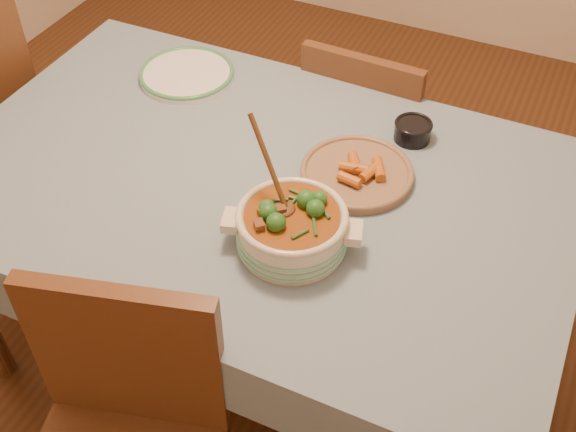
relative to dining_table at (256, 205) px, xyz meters
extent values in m
plane|color=#472814|center=(0.00, 0.00, -0.66)|extent=(4.50, 4.50, 0.00)
cube|color=brown|center=(0.00, 0.00, 0.06)|extent=(1.60, 1.00, 0.05)
cube|color=slate|center=(0.00, 0.00, 0.09)|extent=(1.68, 1.08, 0.01)
cylinder|color=brown|center=(-0.73, 0.43, -0.31)|extent=(0.07, 0.07, 0.70)
cylinder|color=brown|center=(0.73, 0.43, -0.31)|extent=(0.07, 0.07, 0.70)
cylinder|color=beige|center=(0.19, -0.18, 0.14)|extent=(0.32, 0.32, 0.10)
torus|color=beige|center=(0.19, -0.18, 0.19)|extent=(0.26, 0.26, 0.02)
cube|color=beige|center=(0.33, -0.14, 0.16)|extent=(0.06, 0.08, 0.03)
cube|color=beige|center=(0.05, -0.22, 0.16)|extent=(0.06, 0.08, 0.03)
cylinder|color=#8E4C14|center=(0.19, -0.18, 0.19)|extent=(0.22, 0.22, 0.02)
cylinder|color=white|center=(-0.41, 0.34, 0.10)|extent=(0.37, 0.37, 0.02)
torus|color=#3E8A50|center=(-0.41, 0.34, 0.11)|extent=(0.29, 0.29, 0.01)
cylinder|color=black|center=(0.32, 0.34, 0.12)|extent=(0.10, 0.10, 0.05)
torus|color=black|center=(0.32, 0.34, 0.14)|extent=(0.11, 0.11, 0.01)
cylinder|color=black|center=(0.32, 0.34, 0.13)|extent=(0.09, 0.09, 0.01)
cylinder|color=#8C694E|center=(0.24, 0.12, 0.10)|extent=(0.32, 0.32, 0.02)
torus|color=#8C694E|center=(0.24, 0.12, 0.11)|extent=(0.30, 0.30, 0.02)
cube|color=brown|center=(0.10, 0.72, -0.24)|extent=(0.41, 0.41, 0.04)
cube|color=brown|center=(0.09, 0.54, -0.03)|extent=(0.40, 0.05, 0.42)
cylinder|color=brown|center=(0.28, 0.88, -0.45)|extent=(0.04, 0.04, 0.42)
cylinder|color=brown|center=(-0.06, 0.89, -0.45)|extent=(0.04, 0.04, 0.42)
cylinder|color=brown|center=(0.26, 0.54, -0.45)|extent=(0.04, 0.04, 0.42)
cylinder|color=brown|center=(-0.07, 0.56, -0.45)|extent=(0.04, 0.04, 0.42)
cube|color=brown|center=(-0.02, -0.58, 0.03)|extent=(0.43, 0.15, 0.46)
cylinder|color=brown|center=(-0.96, 0.20, -0.41)|extent=(0.04, 0.04, 0.50)
camera|label=1|loc=(0.68, -1.26, 1.35)|focal=45.00mm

